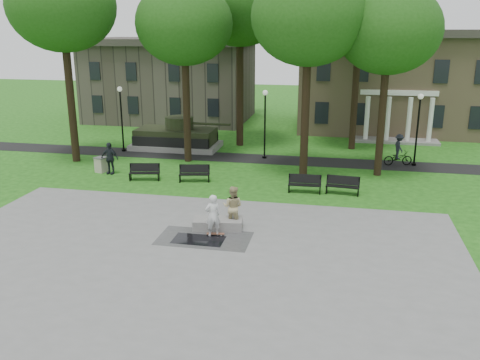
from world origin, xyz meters
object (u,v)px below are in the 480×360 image
object	(u,v)px
concrete_block	(218,224)
park_bench_0	(145,171)
friend_watching	(233,207)
cyclist	(398,153)
trash_bin	(101,165)
skateboarder	(213,215)

from	to	relation	value
concrete_block	park_bench_0	xyz separation A→B (m)	(-6.11, 6.62, 0.28)
friend_watching	park_bench_0	bearing A→B (deg)	-37.16
cyclist	friend_watching	bearing A→B (deg)	132.14
cyclist	trash_bin	xyz separation A→B (m)	(-18.49, -5.42, -0.37)
cyclist	park_bench_0	xyz separation A→B (m)	(-15.13, -6.53, -0.33)
skateboarder	trash_bin	xyz separation A→B (m)	(-9.46, 8.57, -0.47)
cyclist	trash_bin	world-z (taller)	cyclist
friend_watching	park_bench_0	xyz separation A→B (m)	(-6.73, 6.30, -0.46)
skateboarder	concrete_block	bearing A→B (deg)	-123.57
friend_watching	cyclist	xyz separation A→B (m)	(8.39, 12.83, -0.13)
skateboarder	park_bench_0	bearing A→B (deg)	-83.41
concrete_block	trash_bin	bearing A→B (deg)	140.79
skateboarder	cyclist	world-z (taller)	cyclist
park_bench_0	concrete_block	bearing A→B (deg)	-58.75
friend_watching	park_bench_0	distance (m)	9.23
skateboarder	trash_bin	distance (m)	12.77
concrete_block	friend_watching	xyz separation A→B (m)	(0.62, 0.32, 0.74)
friend_watching	park_bench_0	world-z (taller)	friend_watching
friend_watching	park_bench_0	size ratio (longest dim) A/B	1.04
concrete_block	friend_watching	world-z (taller)	friend_watching
trash_bin	friend_watching	bearing A→B (deg)	-36.27
cyclist	skateboarder	bearing A→B (deg)	132.50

